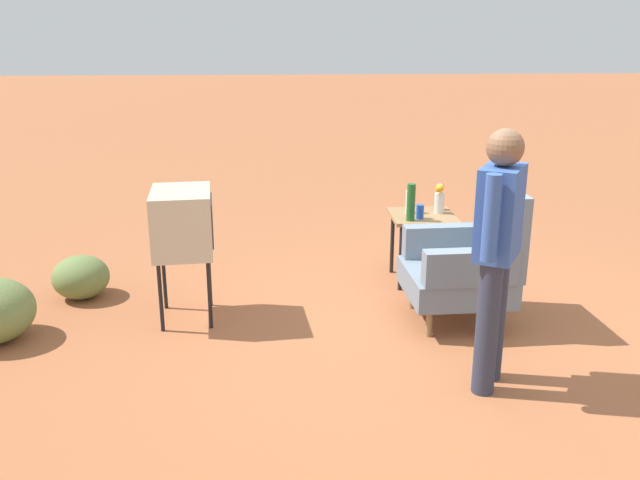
# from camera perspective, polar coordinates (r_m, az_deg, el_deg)

# --- Properties ---
(ground_plane) EXTENTS (60.00, 60.00, 0.00)m
(ground_plane) POSITION_cam_1_polar(r_m,az_deg,el_deg) (5.21, 11.01, -7.69)
(ground_plane) COLOR #A05B38
(armchair) EXTENTS (0.81, 0.81, 1.06)m
(armchair) POSITION_cam_1_polar(r_m,az_deg,el_deg) (5.27, 12.55, -1.61)
(armchair) COLOR #937047
(armchair) RESTS_ON ground
(side_table) EXTENTS (0.56, 0.56, 0.62)m
(side_table) POSITION_cam_1_polar(r_m,az_deg,el_deg) (6.03, 8.65, 1.31)
(side_table) COLOR black
(side_table) RESTS_ON ground
(tv_on_stand) EXTENTS (0.64, 0.50, 1.03)m
(tv_on_stand) POSITION_cam_1_polar(r_m,az_deg,el_deg) (5.20, -11.56, 1.46)
(tv_on_stand) COLOR black
(tv_on_stand) RESTS_ON ground
(person_standing) EXTENTS (0.51, 0.37, 1.64)m
(person_standing) POSITION_cam_1_polar(r_m,az_deg,el_deg) (4.19, 14.76, -0.44)
(person_standing) COLOR #2D3347
(person_standing) RESTS_ON ground
(soda_can_red) EXTENTS (0.07, 0.07, 0.12)m
(soda_can_red) POSITION_cam_1_polar(r_m,az_deg,el_deg) (6.18, 10.11, 3.09)
(soda_can_red) COLOR red
(soda_can_red) RESTS_ON side_table
(bottle_wine_green) EXTENTS (0.07, 0.07, 0.32)m
(bottle_wine_green) POSITION_cam_1_polar(r_m,az_deg,el_deg) (5.77, 7.70, 3.18)
(bottle_wine_green) COLOR #1E5623
(bottle_wine_green) RESTS_ON side_table
(soda_can_blue) EXTENTS (0.07, 0.07, 0.12)m
(soda_can_blue) POSITION_cam_1_polar(r_m,az_deg,el_deg) (5.86, 8.46, 2.39)
(soda_can_blue) COLOR blue
(soda_can_blue) RESTS_ON side_table
(bottle_short_clear) EXTENTS (0.06, 0.06, 0.20)m
(bottle_short_clear) POSITION_cam_1_polar(r_m,az_deg,el_deg) (6.03, 7.56, 3.23)
(bottle_short_clear) COLOR silver
(bottle_short_clear) RESTS_ON side_table
(flower_vase) EXTENTS (0.14, 0.10, 0.27)m
(flower_vase) POSITION_cam_1_polar(r_m,az_deg,el_deg) (6.05, 10.08, 3.63)
(flower_vase) COLOR silver
(flower_vase) RESTS_ON side_table
(shrub_mid) EXTENTS (0.47, 0.47, 0.36)m
(shrub_mid) POSITION_cam_1_polar(r_m,az_deg,el_deg) (6.03, -19.58, -2.97)
(shrub_mid) COLOR olive
(shrub_mid) RESTS_ON ground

